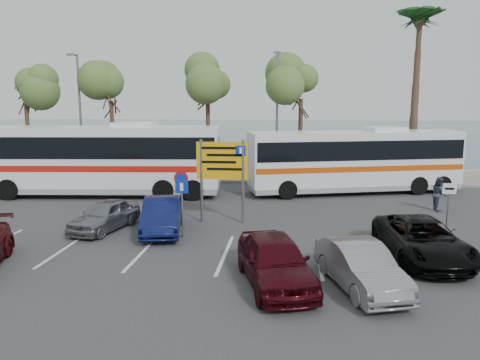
# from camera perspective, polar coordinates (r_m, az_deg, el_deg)

# --- Properties ---
(ground) EXTENTS (120.00, 120.00, 0.00)m
(ground) POSITION_cam_1_polar(r_m,az_deg,el_deg) (17.59, -6.93, -7.73)
(ground) COLOR #343437
(ground) RESTS_ON ground
(kerb_strip) EXTENTS (44.00, 2.40, 0.15)m
(kerb_strip) POSITION_cam_1_polar(r_m,az_deg,el_deg) (31.01, -1.11, 0.15)
(kerb_strip) COLOR gray
(kerb_strip) RESTS_ON ground
(seawall) EXTENTS (48.00, 0.80, 0.60)m
(seawall) POSITION_cam_1_polar(r_m,az_deg,el_deg) (32.93, -0.67, 1.12)
(seawall) COLOR gray
(seawall) RESTS_ON ground
(sea) EXTENTS (140.00, 140.00, 0.00)m
(sea) POSITION_cam_1_polar(r_m,az_deg,el_deg) (76.60, 3.26, 5.85)
(sea) COLOR #384C5A
(sea) RESTS_ON ground
(tree_far_left) EXTENTS (3.20, 3.20, 7.60)m
(tree_far_left) POSITION_cam_1_polar(r_m,az_deg,el_deg) (35.21, -24.81, 10.64)
(tree_far_left) COLOR #382619
(tree_far_left) RESTS_ON kerb_strip
(tree_left) EXTENTS (3.20, 3.20, 7.20)m
(tree_left) POSITION_cam_1_polar(r_m,az_deg,el_deg) (32.57, -15.51, 10.74)
(tree_left) COLOR #382619
(tree_left) RESTS_ON kerb_strip
(tree_mid) EXTENTS (3.20, 3.20, 8.00)m
(tree_mid) POSITION_cam_1_polar(r_m,az_deg,el_deg) (30.82, -3.99, 12.35)
(tree_mid) COLOR #382619
(tree_mid) RESTS_ON kerb_strip
(tree_right) EXTENTS (3.20, 3.20, 7.40)m
(tree_right) POSITION_cam_1_polar(r_m,az_deg,el_deg) (30.34, 7.48, 11.41)
(tree_right) COLOR #382619
(tree_right) RESTS_ON kerb_strip
(palm_tree) EXTENTS (4.80, 4.80, 11.20)m
(palm_tree) POSITION_cam_1_polar(r_m,az_deg,el_deg) (31.60, 21.07, 17.54)
(palm_tree) COLOR #382619
(palm_tree) RESTS_ON kerb_strip
(street_lamp_left) EXTENTS (0.45, 1.15, 8.01)m
(street_lamp_left) POSITION_cam_1_polar(r_m,az_deg,el_deg) (32.91, -18.97, 8.10)
(street_lamp_left) COLOR slate
(street_lamp_left) RESTS_ON kerb_strip
(street_lamp_right) EXTENTS (0.45, 1.15, 8.01)m
(street_lamp_right) POSITION_cam_1_polar(r_m,az_deg,el_deg) (29.86, 4.52, 8.48)
(street_lamp_right) COLOR slate
(street_lamp_right) RESTS_ON kerb_strip
(direction_sign) EXTENTS (2.20, 0.12, 3.60)m
(direction_sign) POSITION_cam_1_polar(r_m,az_deg,el_deg) (19.93, -2.19, 1.59)
(direction_sign) COLOR slate
(direction_sign) RESTS_ON ground
(sign_no_stop) EXTENTS (0.60, 0.08, 2.35)m
(sign_no_stop) POSITION_cam_1_polar(r_m,az_deg,el_deg) (19.59, -7.17, -1.16)
(sign_no_stop) COLOR slate
(sign_no_stop) RESTS_ON ground
(sign_parking) EXTENTS (0.50, 0.07, 2.25)m
(sign_parking) POSITION_cam_1_polar(r_m,az_deg,el_deg) (18.00, -7.08, -2.48)
(sign_parking) COLOR slate
(sign_parking) RESTS_ON ground
(sign_taxi) EXTENTS (0.50, 0.07, 2.20)m
(sign_taxi) POSITION_cam_1_polar(r_m,az_deg,el_deg) (19.17, 24.05, -2.66)
(sign_taxi) COLOR slate
(sign_taxi) RESTS_ON ground
(lane_markings) EXTENTS (12.02, 4.20, 0.01)m
(lane_markings) POSITION_cam_1_polar(r_m,az_deg,el_deg) (16.96, -11.49, -8.51)
(lane_markings) COLOR silver
(lane_markings) RESTS_ON ground
(coach_bus_left) EXTENTS (13.26, 3.99, 4.07)m
(coach_bus_left) POSITION_cam_1_polar(r_m,az_deg,el_deg) (26.86, -16.64, 2.15)
(coach_bus_left) COLOR silver
(coach_bus_left) RESTS_ON ground
(coach_bus_right) EXTENTS (12.23, 5.65, 3.73)m
(coach_bus_right) POSITION_cam_1_polar(r_m,az_deg,el_deg) (27.30, 13.74, 2.07)
(coach_bus_right) COLOR silver
(coach_bus_right) RESTS_ON ground
(car_silver_a) EXTENTS (2.26, 3.84, 1.23)m
(car_silver_a) POSITION_cam_1_polar(r_m,az_deg,el_deg) (19.88, -16.17, -4.15)
(car_silver_a) COLOR slate
(car_silver_a) RESTS_ON ground
(car_blue) EXTENTS (2.24, 4.35, 1.37)m
(car_blue) POSITION_cam_1_polar(r_m,az_deg,el_deg) (19.09, -9.47, -4.25)
(car_blue) COLOR #11194F
(car_blue) RESTS_ON ground
(car_red) EXTENTS (2.83, 4.58, 1.45)m
(car_red) POSITION_cam_1_polar(r_m,az_deg,el_deg) (13.61, 4.29, -9.75)
(car_red) COLOR #3F0911
(car_red) RESTS_ON ground
(suv_black) EXTENTS (2.72, 5.05, 1.35)m
(suv_black) POSITION_cam_1_polar(r_m,az_deg,el_deg) (16.82, 21.30, -6.76)
(suv_black) COLOR black
(suv_black) RESTS_ON ground
(car_silver_b) EXTENTS (2.45, 4.14, 1.29)m
(car_silver_b) POSITION_cam_1_polar(r_m,az_deg,el_deg) (13.78, 14.47, -10.16)
(car_silver_b) COLOR gray
(car_silver_b) RESTS_ON ground
(pedestrian_far) EXTENTS (0.62, 0.80, 1.63)m
(pedestrian_far) POSITION_cam_1_polar(r_m,az_deg,el_deg) (24.32, 23.08, -1.56)
(pedestrian_far) COLOR #33364D
(pedestrian_far) RESTS_ON ground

